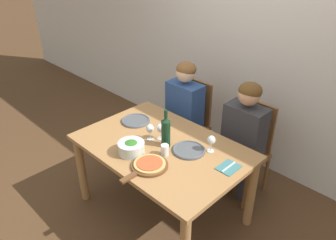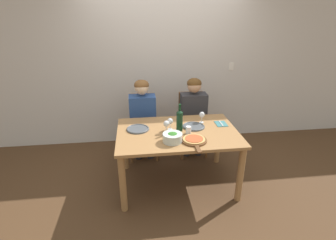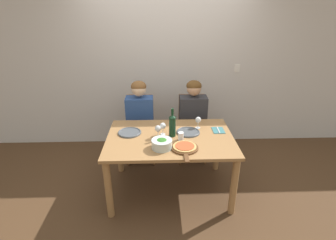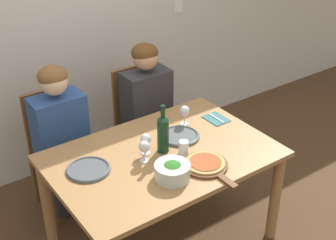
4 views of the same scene
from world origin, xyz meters
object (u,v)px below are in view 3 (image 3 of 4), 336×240
(person_man, at_px, (193,114))
(wine_glass_centre, at_px, (163,126))
(pizza_on_board, at_px, (185,148))
(chair_left, at_px, (141,126))
(person_woman, at_px, (140,115))
(fork_on_napkin, at_px, (218,130))
(chair_right, at_px, (192,125))
(dinner_plate_left, at_px, (130,132))
(broccoli_bowl, at_px, (162,144))
(wine_glass_left, at_px, (158,129))
(dinner_plate_right, at_px, (188,132))
(water_tumbler, at_px, (181,136))
(wine_glass_right, at_px, (198,120))
(wine_bottle, at_px, (172,125))

(person_man, bearing_deg, wine_glass_centre, -123.96)
(pizza_on_board, bearing_deg, chair_left, 115.96)
(person_woman, height_order, fork_on_napkin, person_woman)
(chair_left, distance_m, wine_glass_centre, 0.90)
(chair_right, bearing_deg, person_woman, -171.32)
(dinner_plate_left, xyz_separation_m, wine_glass_centre, (0.40, -0.05, 0.10))
(chair_left, xyz_separation_m, pizza_on_board, (0.54, -1.12, 0.26))
(broccoli_bowl, xyz_separation_m, fork_on_napkin, (0.69, 0.40, -0.05))
(broccoli_bowl, relative_size, wine_glass_left, 1.47)
(person_woman, height_order, dinner_plate_right, person_woman)
(person_woman, xyz_separation_m, person_man, (0.76, 0.00, 0.00))
(chair_right, relative_size, dinner_plate_left, 3.41)
(wine_glass_centre, distance_m, water_tumbler, 0.25)
(person_man, xyz_separation_m, wine_glass_right, (-0.00, -0.49, 0.12))
(fork_on_napkin, bearing_deg, wine_bottle, -167.73)
(person_man, distance_m, fork_on_napkin, 0.62)
(chair_left, xyz_separation_m, dinner_plate_left, (-0.08, -0.72, 0.26))
(chair_left, relative_size, broccoli_bowl, 4.30)
(wine_bottle, distance_m, broccoli_bowl, 0.32)
(dinner_plate_left, bearing_deg, chair_left, 83.53)
(chair_left, distance_m, wine_glass_right, 1.03)
(broccoli_bowl, height_order, dinner_plate_right, broccoli_bowl)
(chair_right, distance_m, fork_on_napkin, 0.77)
(fork_on_napkin, bearing_deg, wine_glass_left, -168.18)
(wine_bottle, height_order, dinner_plate_left, wine_bottle)
(wine_glass_left, bearing_deg, wine_glass_centre, 51.26)
(dinner_plate_right, bearing_deg, broccoli_bowl, -132.02)
(person_woman, bearing_deg, dinner_plate_right, -44.87)
(wine_glass_left, height_order, water_tumbler, wine_glass_left)
(dinner_plate_right, bearing_deg, wine_glass_centre, -173.11)
(wine_bottle, height_order, broccoli_bowl, wine_bottle)
(chair_left, height_order, wine_glass_right, chair_left)
(dinner_plate_right, relative_size, wine_glass_right, 1.85)
(wine_bottle, bearing_deg, dinner_plate_right, 21.64)
(wine_glass_left, bearing_deg, broccoli_bowl, -80.74)
(wine_glass_centre, height_order, fork_on_napkin, wine_glass_centre)
(person_man, height_order, pizza_on_board, person_man)
(dinner_plate_right, bearing_deg, wine_glass_left, -163.44)
(wine_glass_right, bearing_deg, wine_glass_left, -155.00)
(chair_right, height_order, fork_on_napkin, chair_right)
(chair_left, distance_m, chair_right, 0.76)
(chair_right, height_order, pizza_on_board, chair_right)
(chair_left, bearing_deg, person_woman, -90.00)
(chair_right, bearing_deg, wine_glass_left, -120.62)
(chair_left, xyz_separation_m, person_man, (0.76, -0.12, 0.23))
(wine_bottle, height_order, wine_glass_right, wine_bottle)
(chair_left, bearing_deg, person_man, -8.68)
(broccoli_bowl, height_order, wine_glass_left, wine_glass_left)
(person_woman, height_order, wine_glass_right, person_woman)
(broccoli_bowl, xyz_separation_m, water_tumbler, (0.22, 0.17, -0.00))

